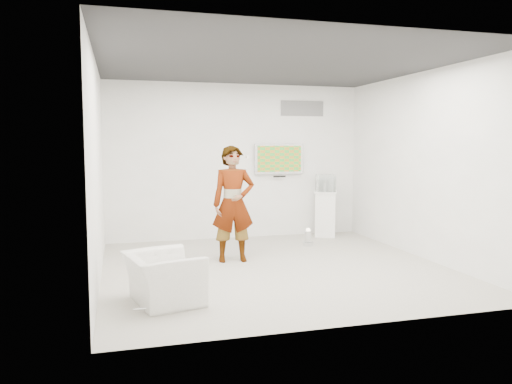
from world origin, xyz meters
TOP-DOWN VIEW (x-y plane):
  - room at (0.00, 0.00)m, footprint 5.01×5.01m
  - tv at (0.85, 2.45)m, footprint 1.00×0.08m
  - logo_decal at (1.35, 2.49)m, footprint 0.90×0.02m
  - person at (-0.51, 0.58)m, footprint 0.69×0.48m
  - armchair at (-1.76, -1.23)m, footprint 0.97×1.05m
  - pedestal at (1.74, 2.16)m, footprint 0.58×0.58m
  - floor_uplight at (1.07, 1.38)m, footprint 0.20×0.20m
  - vitrine at (1.74, 2.16)m, footprint 0.39×0.39m
  - console at (1.74, 2.16)m, footprint 0.14×0.15m
  - wii_remote at (-0.25, 0.71)m, footprint 0.04×0.14m

SIDE VIEW (x-z plane):
  - floor_uplight at x=1.07m, z-range 0.00..0.30m
  - armchair at x=-1.76m, z-range 0.00..0.58m
  - pedestal at x=1.74m, z-range 0.00..0.90m
  - person at x=-0.51m, z-range 0.00..1.82m
  - console at x=1.74m, z-range 0.90..1.12m
  - vitrine at x=1.74m, z-range 0.90..1.24m
  - room at x=0.00m, z-range 0.00..3.00m
  - tv at x=0.85m, z-range 1.25..1.85m
  - wii_remote at x=-0.25m, z-range 1.62..1.66m
  - logo_decal at x=1.35m, z-range 2.40..2.70m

